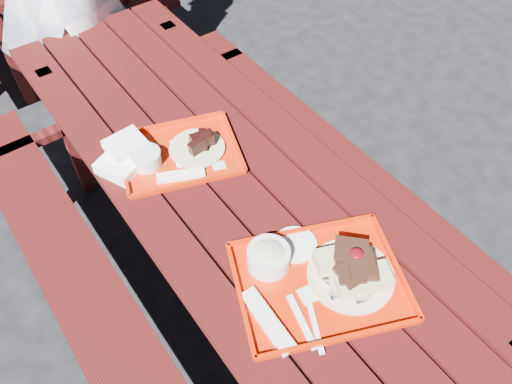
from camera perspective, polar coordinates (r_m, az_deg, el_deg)
ground at (r=2.34m, az=-2.21°, el=-10.65°), size 60.00×60.00×0.00m
picnic_table_near at (r=1.87m, az=-2.72°, el=-2.25°), size 1.41×2.40×0.75m
near_tray at (r=1.47m, az=7.04°, el=-9.00°), size 0.58×0.53×0.15m
far_tray at (r=1.79m, az=-8.90°, el=4.39°), size 0.49×0.43×0.07m
white_cloth at (r=1.80m, az=-14.61°, el=4.12°), size 0.23×0.21×0.08m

